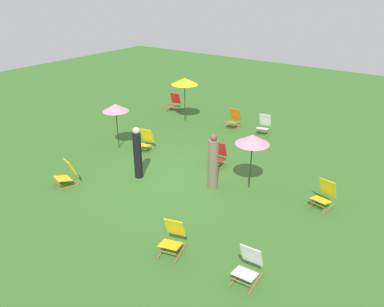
# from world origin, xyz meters

# --- Properties ---
(ground_plane) EXTENTS (40.00, 40.00, 0.00)m
(ground_plane) POSITION_xyz_m (0.00, 0.00, 0.00)
(ground_plane) COLOR #386B28
(deckchair_0) EXTENTS (0.67, 0.86, 0.83)m
(deckchair_0) POSITION_xyz_m (2.24, -2.70, 0.37)
(deckchair_0) COLOR olive
(deckchair_0) RESTS_ON ground
(deckchair_1) EXTENTS (0.60, 0.83, 0.83)m
(deckchair_1) POSITION_xyz_m (0.64, 5.55, 0.37)
(deckchair_1) COLOR olive
(deckchair_1) RESTS_ON ground
(deckchair_2) EXTENTS (0.66, 0.86, 0.83)m
(deckchair_2) POSITION_xyz_m (-2.47, -2.14, 0.37)
(deckchair_2) COLOR olive
(deckchair_2) RESTS_ON ground
(deckchair_3) EXTENTS (0.63, 0.85, 0.83)m
(deckchair_3) POSITION_xyz_m (-4.46, 5.86, 0.37)
(deckchair_3) COLOR olive
(deckchair_3) RESTS_ON ground
(deckchair_4) EXTENTS (0.52, 0.79, 0.83)m
(deckchair_4) POSITION_xyz_m (-0.77, 5.45, 0.37)
(deckchair_4) COLOR olive
(deckchair_4) RESTS_ON ground
(deckchair_5) EXTENTS (0.61, 0.84, 0.83)m
(deckchair_5) POSITION_xyz_m (4.55, 1.35, 0.37)
(deckchair_5) COLOR olive
(deckchair_5) RESTS_ON ground
(deckchair_6) EXTENTS (0.63, 0.85, 0.83)m
(deckchair_6) POSITION_xyz_m (-2.26, 1.30, 0.37)
(deckchair_6) COLOR olive
(deckchair_6) RESTS_ON ground
(deckchair_7) EXTENTS (0.60, 0.83, 0.83)m
(deckchair_7) POSITION_xyz_m (0.66, 1.84, 0.37)
(deckchair_7) COLOR olive
(deckchair_7) RESTS_ON ground
(deckchair_8) EXTENTS (0.52, 0.79, 0.83)m
(deckchair_8) POSITION_xyz_m (4.17, -2.52, 0.37)
(deckchair_8) COLOR olive
(deckchair_8) RESTS_ON ground
(umbrella_0) EXTENTS (0.99, 0.99, 1.77)m
(umbrella_0) POSITION_xyz_m (-3.29, 0.87, 1.62)
(umbrella_0) COLOR black
(umbrella_0) RESTS_ON ground
(umbrella_1) EXTENTS (1.21, 1.21, 2.01)m
(umbrella_1) POSITION_xyz_m (-3.04, 4.86, 1.86)
(umbrella_1) COLOR black
(umbrella_1) RESTS_ON ground
(umbrella_2) EXTENTS (1.04, 1.04, 1.79)m
(umbrella_2) POSITION_xyz_m (2.32, 1.06, 1.64)
(umbrella_2) COLOR black
(umbrella_2) RESTS_ON ground
(person_0) EXTENTS (0.35, 0.35, 1.77)m
(person_0) POSITION_xyz_m (-0.98, -0.45, 0.86)
(person_0) COLOR black
(person_0) RESTS_ON ground
(person_1) EXTENTS (0.39, 0.39, 1.81)m
(person_1) POSITION_xyz_m (1.38, 0.39, 0.85)
(person_1) COLOR #72664C
(person_1) RESTS_ON ground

